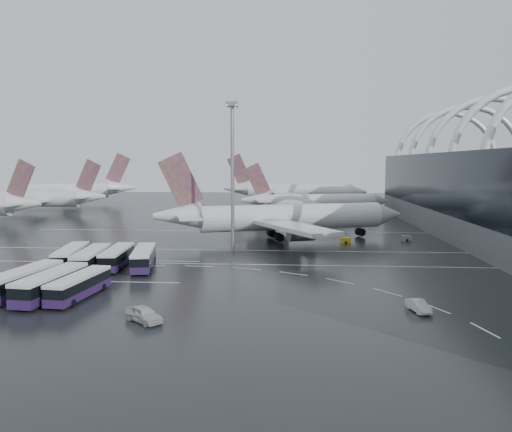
# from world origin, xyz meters

# --- Properties ---
(ground) EXTENTS (420.00, 420.00, 0.00)m
(ground) POSITION_xyz_m (0.00, 0.00, 0.00)
(ground) COLOR black
(ground) RESTS_ON ground
(lane_marking_near) EXTENTS (120.00, 0.25, 0.01)m
(lane_marking_near) POSITION_xyz_m (0.00, -2.00, 0.01)
(lane_marking_near) COLOR silver
(lane_marking_near) RESTS_ON ground
(lane_marking_mid) EXTENTS (120.00, 0.25, 0.01)m
(lane_marking_mid) POSITION_xyz_m (0.00, 12.00, 0.01)
(lane_marking_mid) COLOR silver
(lane_marking_mid) RESTS_ON ground
(lane_marking_far) EXTENTS (120.00, 0.25, 0.01)m
(lane_marking_far) POSITION_xyz_m (0.00, 40.00, 0.01)
(lane_marking_far) COLOR silver
(lane_marking_far) RESTS_ON ground
(bus_bay_line_south) EXTENTS (28.00, 0.25, 0.01)m
(bus_bay_line_south) POSITION_xyz_m (-24.00, -16.00, 0.01)
(bus_bay_line_south) COLOR silver
(bus_bay_line_south) RESTS_ON ground
(bus_bay_line_north) EXTENTS (28.00, 0.25, 0.01)m
(bus_bay_line_north) POSITION_xyz_m (-24.00, 0.00, 0.01)
(bus_bay_line_north) COLOR silver
(bus_bay_line_north) RESTS_ON ground
(airliner_main) EXTENTS (57.66, 49.97, 19.99)m
(airliner_main) POSITION_xyz_m (3.80, 26.34, 5.01)
(airliner_main) COLOR silver
(airliner_main) RESTS_ON ground
(airliner_gate_b) EXTENTS (50.47, 44.70, 17.69)m
(airliner_gate_b) POSITION_xyz_m (13.99, 80.05, 4.43)
(airliner_gate_b) COLOR silver
(airliner_gate_b) RESTS_ON ground
(airliner_gate_c) EXTENTS (60.57, 55.76, 21.58)m
(airliner_gate_c) POSITION_xyz_m (6.61, 124.49, 5.40)
(airliner_gate_c) COLOR silver
(airliner_gate_c) RESTS_ON ground
(jet_remote_mid) EXTENTS (43.34, 34.84, 18.97)m
(jet_remote_mid) POSITION_xyz_m (-79.14, 82.91, 4.90)
(jet_remote_mid) COLOR silver
(jet_remote_mid) RESTS_ON ground
(jet_remote_far) EXTENTS (49.72, 40.40, 21.96)m
(jet_remote_far) POSITION_xyz_m (-85.43, 121.19, 5.67)
(jet_remote_far) COLOR silver
(jet_remote_far) RESTS_ON ground
(bus_row_near_a) EXTENTS (5.24, 13.84, 3.33)m
(bus_row_near_a) POSITION_xyz_m (-30.75, -6.12, 1.83)
(bus_row_near_a) COLOR #20133D
(bus_row_near_a) RESTS_ON ground
(bus_row_near_b) EXTENTS (4.59, 13.99, 3.38)m
(bus_row_near_b) POSITION_xyz_m (-26.38, -8.24, 1.86)
(bus_row_near_b) COLOR #20133D
(bus_row_near_b) RESTS_ON ground
(bus_row_near_c) EXTENTS (4.03, 13.24, 3.21)m
(bus_row_near_c) POSITION_xyz_m (-22.97, -5.68, 1.76)
(bus_row_near_c) COLOR #20133D
(bus_row_near_c) RESTS_ON ground
(bus_row_near_d) EXTENTS (5.43, 13.67, 3.29)m
(bus_row_near_d) POSITION_xyz_m (-18.19, -6.31, 1.81)
(bus_row_near_d) COLOR #20133D
(bus_row_near_d) RESTS_ON ground
(bus_row_far_a) EXTENTS (4.73, 14.10, 3.41)m
(bus_row_far_a) POSITION_xyz_m (-29.35, -23.66, 1.87)
(bus_row_far_a) COLOR #20133D
(bus_row_far_a) RESTS_ON ground
(bus_row_far_b) EXTENTS (4.36, 14.02, 3.40)m
(bus_row_far_b) POSITION_xyz_m (-24.83, -25.22, 1.87)
(bus_row_far_b) COLOR #20133D
(bus_row_far_b) RESTS_ON ground
(bus_row_far_c) EXTENTS (4.04, 12.67, 3.07)m
(bus_row_far_c) POSITION_xyz_m (-21.15, -24.99, 1.68)
(bus_row_far_c) COLOR #20133D
(bus_row_far_c) RESTS_ON ground
(van_curve_b) EXTENTS (5.32, 4.97, 1.77)m
(van_curve_b) POSITION_xyz_m (-9.89, -34.11, 0.89)
(van_curve_b) COLOR #BCBCBC
(van_curve_b) RESTS_ON ground
(van_curve_c) EXTENTS (2.38, 4.50, 1.41)m
(van_curve_c) POSITION_xyz_m (21.51, -28.10, 0.71)
(van_curve_c) COLOR #BCBCBC
(van_curve_c) RESTS_ON ground
(floodlight_mast) EXTENTS (2.24, 2.24, 29.26)m
(floodlight_mast) POSITION_xyz_m (-5.16, 10.64, 18.41)
(floodlight_mast) COLOR gray
(floodlight_mast) RESTS_ON ground
(gse_cart_belly_a) EXTENTS (2.28, 1.35, 1.24)m
(gse_cart_belly_a) POSITION_xyz_m (18.40, 22.36, 0.62)
(gse_cart_belly_a) COLOR #B39D17
(gse_cart_belly_a) RESTS_ON ground
(gse_cart_belly_d) EXTENTS (2.12, 1.25, 1.16)m
(gse_cart_belly_d) POSITION_xyz_m (32.51, 26.77, 0.58)
(gse_cart_belly_d) COLOR slate
(gse_cart_belly_d) RESTS_ON ground
(gse_cart_belly_e) EXTENTS (1.89, 1.12, 1.03)m
(gse_cart_belly_e) POSITION_xyz_m (11.91, 35.74, 0.52)
(gse_cart_belly_e) COLOR #B39D17
(gse_cart_belly_e) RESTS_ON ground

